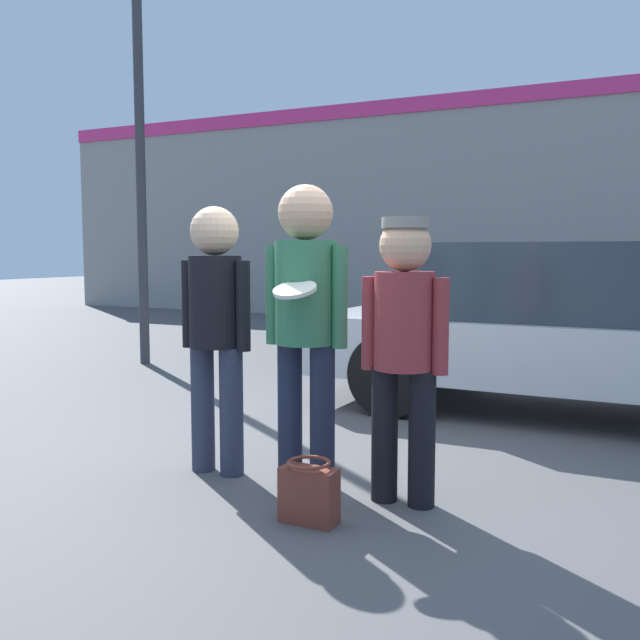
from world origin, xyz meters
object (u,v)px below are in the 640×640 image
Objects in this scene: street_lamp at (151,20)px; handbag at (309,493)px; parked_car_near at (565,328)px; person_left at (216,317)px; person_middle_with_frisbee at (306,306)px; person_right at (404,336)px.

handbag is (4.09, -3.78, -4.01)m from street_lamp.
person_left is at bearing -122.37° from parked_car_near.
handbag is at bearing -60.70° from person_middle_with_frisbee.
person_middle_with_frisbee is 5.43× the size of handbag.
handbag is at bearing -28.25° from person_left.
person_left is 3.25m from parked_car_near.
person_right is at bearing -100.03° from parked_car_near.
handbag is (-0.33, -0.50, -0.79)m from person_right.
parked_car_near is 6.01m from street_lamp.
person_middle_with_frisbee reaches higher than parked_car_near.
street_lamp is at bearing 143.46° from person_right.
person_left is 0.94× the size of person_middle_with_frisbee.
street_lamp reaches higher than person_right.
person_left is 1.34m from handbag.
person_middle_with_frisbee is (0.63, 0.03, 0.09)m from person_left.
person_right is 4.82× the size of handbag.
person_right is (1.25, 0.00, -0.05)m from person_left.
parked_car_near is (1.74, 2.74, -0.25)m from person_left.
person_right is 0.99m from handbag.
parked_car_near is 13.03× the size of handbag.
parked_car_near reaches higher than handbag.
person_left is 1.06× the size of person_right.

